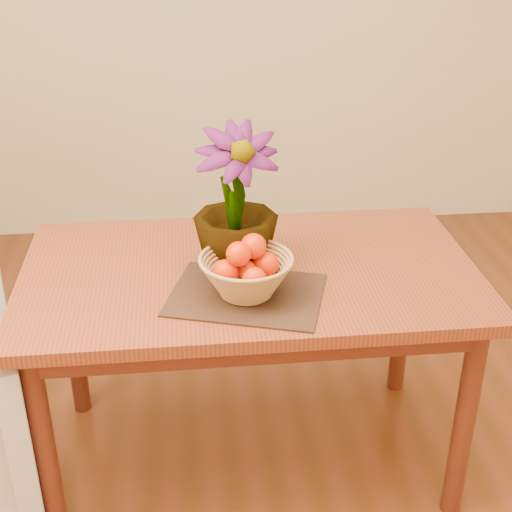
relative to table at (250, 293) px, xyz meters
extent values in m
cube|color=maroon|center=(0.00, 0.00, 0.07)|extent=(1.40, 0.80, 0.04)
cube|color=#4E1E12|center=(0.00, 0.00, 0.01)|extent=(1.28, 0.68, 0.08)
cylinder|color=#4E1E12|center=(-0.62, -0.32, -0.31)|extent=(0.06, 0.06, 0.71)
cylinder|color=#4E1E12|center=(0.62, -0.32, -0.31)|extent=(0.06, 0.06, 0.71)
cylinder|color=#4E1E12|center=(-0.62, 0.32, -0.31)|extent=(0.06, 0.06, 0.71)
cylinder|color=#4E1E12|center=(0.62, 0.32, -0.31)|extent=(0.06, 0.06, 0.71)
cube|color=#321B12|center=(-0.03, -0.16, 0.09)|extent=(0.50, 0.43, 0.01)
cylinder|color=tan|center=(-0.03, -0.16, 0.10)|extent=(0.14, 0.14, 0.01)
sphere|color=red|center=(-0.03, -0.16, 0.17)|extent=(0.06, 0.06, 0.06)
sphere|color=red|center=(0.03, -0.15, 0.18)|extent=(0.07, 0.07, 0.07)
sphere|color=red|center=(-0.04, -0.11, 0.17)|extent=(0.07, 0.07, 0.07)
sphere|color=red|center=(-0.08, -0.18, 0.18)|extent=(0.07, 0.07, 0.07)
sphere|color=red|center=(-0.01, -0.22, 0.17)|extent=(0.07, 0.07, 0.07)
sphere|color=red|center=(0.00, -0.15, 0.24)|extent=(0.07, 0.07, 0.07)
sphere|color=red|center=(-0.05, -0.18, 0.23)|extent=(0.07, 0.07, 0.07)
imported|color=#214F16|center=(-0.04, -0.01, 0.31)|extent=(0.27, 0.27, 0.45)
camera|label=1|loc=(-0.19, -1.92, 1.13)|focal=50.00mm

